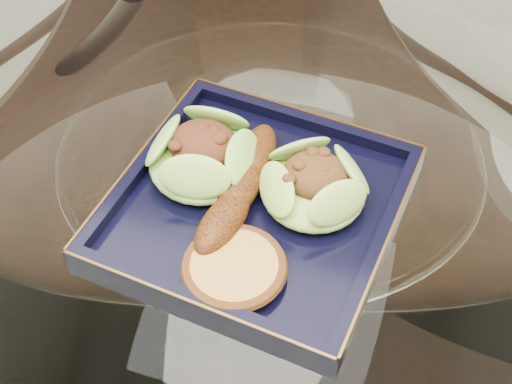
% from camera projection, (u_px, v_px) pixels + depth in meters
% --- Properties ---
extents(dining_table, '(1.13, 1.13, 0.77)m').
position_uv_depth(dining_table, '(268.00, 270.00, 0.88)').
color(dining_table, white).
rests_on(dining_table, ground).
extents(dining_chair, '(0.48, 0.48, 0.86)m').
position_uv_depth(dining_chair, '(238.00, 101.00, 1.26)').
color(dining_chair, '#311910').
rests_on(dining_chair, ground).
extents(navy_plate, '(0.30, 0.30, 0.02)m').
position_uv_depth(navy_plate, '(256.00, 212.00, 0.72)').
color(navy_plate, black).
rests_on(navy_plate, dining_table).
extents(lettuce_wrap_left, '(0.14, 0.14, 0.04)m').
position_uv_depth(lettuce_wrap_left, '(203.00, 158.00, 0.72)').
color(lettuce_wrap_left, '#68AE32').
rests_on(lettuce_wrap_left, navy_plate).
extents(lettuce_wrap_right, '(0.13, 0.13, 0.04)m').
position_uv_depth(lettuce_wrap_right, '(314.00, 187.00, 0.70)').
color(lettuce_wrap_right, olive).
rests_on(lettuce_wrap_right, navy_plate).
extents(roasted_plantain, '(0.05, 0.17, 0.03)m').
position_uv_depth(roasted_plantain, '(241.00, 187.00, 0.70)').
color(roasted_plantain, '#622D0A').
rests_on(roasted_plantain, navy_plate).
extents(crumb_patty, '(0.09, 0.09, 0.02)m').
position_uv_depth(crumb_patty, '(234.00, 269.00, 0.65)').
color(crumb_patty, gold).
rests_on(crumb_patty, navy_plate).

